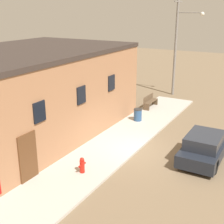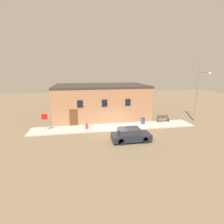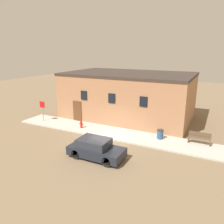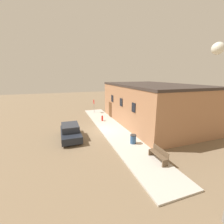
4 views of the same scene
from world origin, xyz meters
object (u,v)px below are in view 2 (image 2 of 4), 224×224
(fire_hydrant, at_px, (87,126))
(trash_bin, at_px, (143,121))
(bench, at_px, (163,118))
(utility_pole, at_px, (198,89))
(parked_car, at_px, (130,135))
(stop_sign, at_px, (45,119))

(fire_hydrant, relative_size, trash_bin, 0.92)
(bench, relative_size, utility_pole, 0.20)
(bench, xyz_separation_m, parked_car, (-6.20, -5.47, 0.09))
(fire_hydrant, distance_m, utility_pole, 15.59)
(trash_bin, relative_size, parked_car, 0.20)
(utility_pole, xyz_separation_m, parked_car, (-10.88, -5.16, -3.86))
(utility_pole, bearing_deg, fire_hydrant, -176.83)
(fire_hydrant, bearing_deg, bench, 6.31)
(bench, distance_m, parked_car, 8.27)
(stop_sign, distance_m, trash_bin, 12.14)
(fire_hydrant, height_order, stop_sign, stop_sign)
(trash_bin, bearing_deg, bench, 8.00)
(bench, bearing_deg, fire_hydrant, -173.69)
(trash_bin, height_order, parked_car, parked_car)
(fire_hydrant, distance_m, trash_bin, 7.38)
(fire_hydrant, height_order, utility_pole, utility_pole)
(parked_car, bearing_deg, trash_bin, 57.75)
(trash_bin, bearing_deg, fire_hydrant, -174.38)
(stop_sign, xyz_separation_m, bench, (15.09, 1.16, -0.98))
(bench, relative_size, trash_bin, 2.12)
(stop_sign, relative_size, bench, 1.24)
(bench, distance_m, trash_bin, 3.05)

